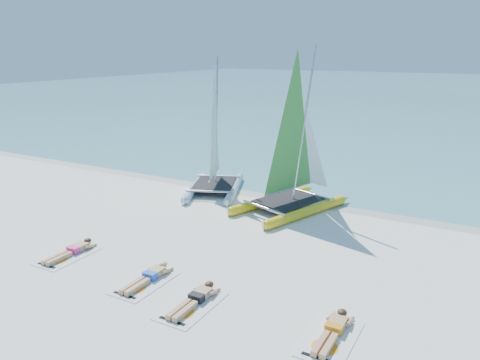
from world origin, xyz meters
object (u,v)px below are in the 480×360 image
Objects in this scene: sunbather_c at (196,298)px; sunbather_a at (72,250)px; catamaran_yellow at (298,157)px; towel_a at (67,256)px; sunbather_d at (333,330)px; sunbather_b at (149,276)px; towel_c at (191,306)px; catamaran_blue at (214,151)px; towel_d at (330,339)px; towel_b at (144,283)px.

sunbather_a is at bearing 173.59° from sunbather_c.
towel_a is at bearing -100.23° from catamaran_yellow.
catamaran_yellow is 3.66× the size of sunbather_d.
sunbather_d is at bearing -42.92° from catamaran_yellow.
towel_c is at bearing -17.53° from sunbather_b.
sunbather_d is (5.07, -0.01, 0.00)m from sunbather_b.
catamaran_yellow is 7.78m from sunbather_b.
sunbather_c is 3.35m from sunbather_d.
sunbather_c is (0.58, -7.81, -1.87)m from catamaran_yellow.
catamaran_yellow is (3.95, -0.35, 0.24)m from catamaran_blue.
towel_d is at bearing -2.29° from sunbather_b.
sunbather_d reaches higher than towel_b.
sunbather_c is at bearing -174.08° from sunbather_d.
sunbather_c is (4.53, -8.16, -1.63)m from catamaran_blue.
towel_c is (0.58, -8.01, -1.98)m from catamaran_yellow.
towel_c is (1.73, -0.36, 0.00)m from towel_b.
sunbather_b is at bearing 177.71° from towel_d.
sunbather_b is 5.07m from sunbather_d.
sunbather_a and sunbather_b have the same top height.
sunbather_b reaches higher than towel_c.
towel_d is at bearing -1.38° from towel_a.
sunbather_a is at bearing 178.62° from sunbather_d.
sunbather_a is at bearing 90.00° from towel_a.
catamaran_yellow reaches higher than towel_b.
towel_c is at bearing -174.08° from towel_d.
sunbather_b is (2.79, -7.81, -1.63)m from catamaran_blue.
towel_c and towel_d have the same top height.
towel_b is (3.09, -0.38, -0.11)m from sunbather_a.
sunbather_c is (-0.00, 0.19, 0.11)m from towel_c.
towel_d is (7.86, -8.01, -1.74)m from catamaran_blue.
towel_a is 1.00× the size of towel_c.
towel_c is at bearing -90.00° from sunbather_c.
sunbather_a and sunbather_d have the same top height.
sunbather_d is (3.33, 0.54, 0.11)m from towel_c.
towel_a is at bearing 179.96° from sunbather_d.
sunbather_a is at bearing -114.15° from catamaran_blue.
catamaran_blue is 3.40× the size of sunbather_a.
sunbather_c reaches higher than towel_c.
towel_a is 4.86m from towel_c.
catamaran_blue is 8.65m from towel_b.
catamaran_yellow is at bearing 94.23° from sunbather_c.
towel_b is at bearing 174.60° from sunbather_c.
towel_a and towel_b have the same top height.
towel_b is 1.75m from sunbather_c.
sunbather_a is 8.16m from sunbather_d.
catamaran_blue is 8.45m from sunbather_b.
towel_c is (1.73, -0.55, -0.11)m from sunbather_b.
sunbather_c is at bearing -82.88° from catamaran_blue.
sunbather_d is at bearing 9.16° from towel_c.
catamaran_blue is at bearing 118.46° from towel_c.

